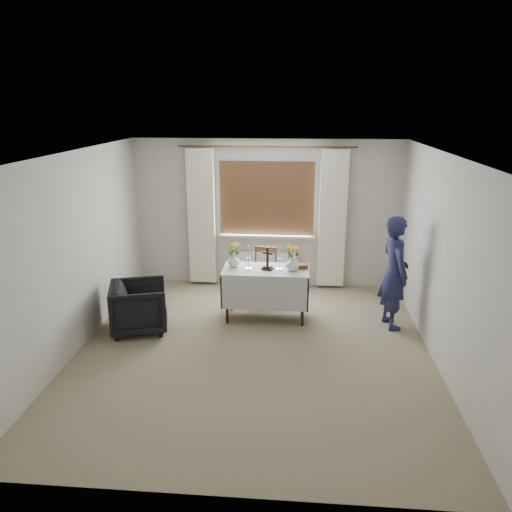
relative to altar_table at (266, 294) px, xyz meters
The scene contains 12 objects.
ground 1.12m from the altar_table, 94.64° to the right, with size 5.00×5.00×0.00m, color gray.
altar_table is the anchor object (origin of this frame).
wooden_chair 0.74m from the altar_table, 97.22° to the left, with size 0.39×0.39×0.85m, color brown, non-canonical shape.
armchair 1.81m from the altar_table, 162.02° to the right, with size 0.74×0.76×0.69m, color black.
person 1.85m from the altar_table, ahead, with size 0.59×0.39×1.60m, color navy.
radiator 1.38m from the altar_table, 93.54° to the left, with size 1.10×0.10×0.60m, color white.
wooden_cross 0.55m from the altar_table, 39.72° to the right, with size 0.15×0.11×0.33m, color black, non-canonical shape.
candlestick_left 0.61m from the altar_table, behind, with size 0.10×0.10×0.34m, color silver, non-canonical shape.
candlestick_right 0.58m from the altar_table, ahead, with size 0.10×0.10×0.34m, color silver, non-canonical shape.
flower_vase_left 0.68m from the altar_table, behind, with size 0.18×0.18×0.19m, color silver.
flower_vase_right 0.61m from the altar_table, ahead, with size 0.19×0.19×0.20m, color silver.
wicker_basket 0.67m from the altar_table, ahead, with size 0.17×0.17×0.07m, color brown.
Camera 1 is at (0.52, -5.75, 3.06)m, focal length 35.00 mm.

